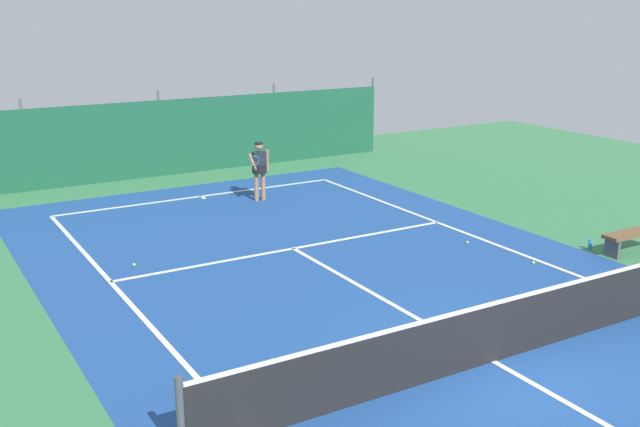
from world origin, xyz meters
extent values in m
plane|color=#387A4C|center=(0.00, 0.00, 0.00)|extent=(36.00, 36.00, 0.00)
cube|color=#1E478C|center=(0.00, 0.00, 0.00)|extent=(11.02, 26.60, 0.01)
cube|color=white|center=(0.00, 11.90, 0.01)|extent=(8.22, 0.10, 0.01)
cube|color=white|center=(0.00, 6.40, 0.01)|extent=(8.22, 0.10, 0.01)
cube|color=white|center=(0.00, 0.00, 0.01)|extent=(0.10, 12.80, 0.01)
cube|color=white|center=(0.00, 11.75, 0.01)|extent=(0.10, 0.30, 0.01)
cube|color=black|center=(0.00, 0.00, 0.47)|extent=(9.92, 0.03, 0.95)
cube|color=white|center=(0.00, 0.00, 0.97)|extent=(9.92, 0.04, 0.05)
cylinder|color=#47474C|center=(-5.01, 0.00, 0.55)|extent=(0.10, 0.10, 1.10)
cube|color=#195138|center=(0.00, 15.07, 1.20)|extent=(16.22, 0.06, 2.40)
cylinder|color=#595B60|center=(-4.05, 15.13, 1.35)|extent=(0.08, 0.08, 2.70)
cylinder|color=#595B60|center=(0.00, 15.13, 1.35)|extent=(0.08, 0.08, 2.70)
cylinder|color=#595B60|center=(4.05, 15.13, 1.35)|extent=(0.08, 0.08, 2.70)
cylinder|color=#595B60|center=(8.11, 15.13, 1.35)|extent=(0.08, 0.08, 2.70)
cube|color=#234C1E|center=(0.00, 15.67, 0.55)|extent=(14.60, 0.70, 1.10)
cylinder|color=#9E7051|center=(1.37, 10.64, 0.41)|extent=(0.12, 0.12, 0.82)
cylinder|color=#9E7051|center=(1.17, 10.67, 0.41)|extent=(0.12, 0.12, 0.82)
cylinder|color=black|center=(1.27, 10.66, 0.90)|extent=(0.40, 0.40, 0.22)
cube|color=#1E232D|center=(1.27, 10.66, 1.10)|extent=(0.38, 0.25, 0.56)
sphere|color=#9E7051|center=(1.27, 10.66, 1.53)|extent=(0.22, 0.22, 0.22)
cylinder|color=black|center=(1.27, 10.66, 1.62)|extent=(0.23, 0.23, 0.04)
cylinder|color=#9E7051|center=(1.50, 10.63, 1.13)|extent=(0.09, 0.09, 0.58)
cylinder|color=#9E7051|center=(1.02, 10.57, 1.13)|extent=(0.16, 0.53, 0.41)
cylinder|color=black|center=(0.93, 10.28, 1.02)|extent=(0.07, 0.28, 0.13)
torus|color=teal|center=(0.93, 10.28, 1.24)|extent=(0.32, 0.17, 0.29)
sphere|color=#CCDB33|center=(-3.42, 7.08, 0.03)|extent=(0.07, 0.07, 0.07)
sphere|color=#CCDB33|center=(3.87, 2.92, 0.03)|extent=(0.07, 0.07, 0.07)
sphere|color=#CCDB33|center=(3.61, 4.70, 0.03)|extent=(0.07, 0.07, 0.07)
cube|color=black|center=(3.99, 17.68, 0.72)|extent=(2.00, 4.28, 0.80)
cube|color=#2D333D|center=(3.99, 17.68, 1.40)|extent=(1.62, 1.96, 0.56)
cylinder|color=black|center=(4.82, 16.33, 0.32)|extent=(0.25, 0.65, 0.64)
cylinder|color=black|center=(3.03, 16.42, 0.32)|extent=(0.25, 0.65, 0.64)
cylinder|color=black|center=(4.95, 18.94, 0.32)|extent=(0.25, 0.65, 0.64)
cylinder|color=black|center=(3.15, 19.02, 0.32)|extent=(0.25, 0.65, 0.64)
cube|color=brown|center=(6.31, 2.38, 0.45)|extent=(1.60, 0.40, 0.08)
cube|color=#4C4C51|center=(5.66, 2.38, 0.23)|extent=(0.08, 0.36, 0.45)
cylinder|color=#338CD8|center=(5.69, 2.99, 0.12)|extent=(0.08, 0.08, 0.24)
camera|label=1|loc=(-7.62, -7.67, 5.29)|focal=42.19mm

